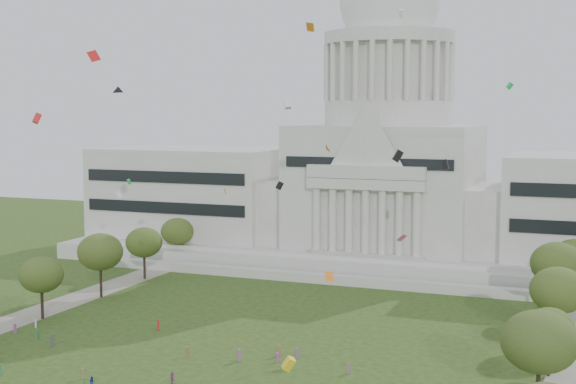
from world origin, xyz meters
name	(u,v)px	position (x,y,z in m)	size (l,w,h in m)	color
capitol	(387,173)	(0.00, 113.59, 22.30)	(160.00, 64.50, 91.30)	beige
path_left	(11,322)	(-48.00, 30.00, 0.02)	(8.00, 160.00, 0.04)	gray
row_tree_r_2	(540,342)	(44.17, 17.44, 9.66)	(9.55, 9.55, 13.58)	black
row_tree_l_3	(41,275)	(-44.09, 33.92, 8.21)	(8.12, 8.12, 11.55)	black
row_tree_r_3	(550,328)	(44.40, 34.48, 7.08)	(7.01, 7.01, 9.98)	black
row_tree_l_4	(100,252)	(-44.08, 52.42, 9.39)	(9.29, 9.29, 13.21)	black
row_tree_r_4	(559,290)	(44.76, 50.04, 9.29)	(9.19, 9.19, 13.06)	black
row_tree_l_5	(144,242)	(-45.22, 71.01, 8.42)	(8.33, 8.33, 11.85)	black
row_tree_r_5	(557,264)	(43.49, 70.19, 9.93)	(9.82, 9.82, 13.96)	black
row_tree_l_6	(177,232)	(-46.87, 89.14, 8.27)	(8.19, 8.19, 11.64)	black
row_tree_r_6	(574,256)	(45.96, 88.13, 8.51)	(8.42, 8.42, 11.97)	black
person_5	(172,378)	(-4.27, 11.69, 0.88)	(1.63, 0.65, 1.76)	#994C8C
person_8	(92,382)	(-13.77, 6.21, 0.81)	(0.79, 0.49, 1.62)	navy
distant_crowd	(119,360)	(-15.82, 15.95, 0.84)	(60.51, 39.77, 1.93)	silver
kite_swarm	(213,176)	(4.94, 6.54, 29.84)	(91.62, 92.69, 63.13)	green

